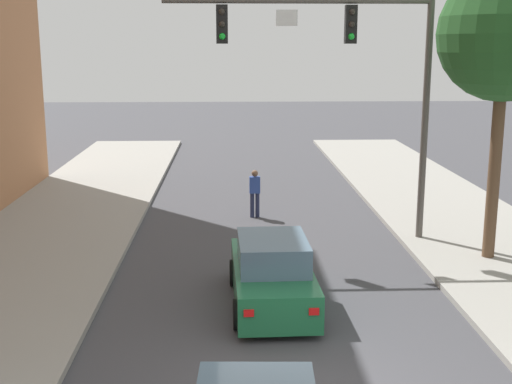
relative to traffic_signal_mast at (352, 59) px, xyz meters
name	(u,v)px	position (x,y,z in m)	size (l,w,h in m)	color
traffic_signal_mast	(352,59)	(0.00, 0.00, 0.00)	(7.57, 0.38, 7.50)	#514C47
car_lead_green	(272,275)	(-2.53, -4.83, -4.67)	(1.92, 4.28, 1.60)	#1E663D
pedestrian_crossing_road	(255,191)	(-2.63, 3.09, -4.48)	(0.36, 0.22, 1.64)	#232847
street_tree_second	(505,36)	(3.53, -1.97, 0.60)	(3.41, 3.41, 7.58)	brown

